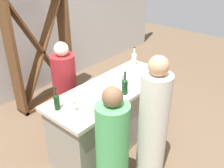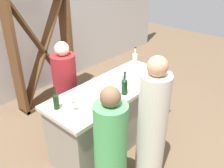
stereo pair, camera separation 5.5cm
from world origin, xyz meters
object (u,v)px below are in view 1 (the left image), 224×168
(person_right_guest, at_px, (65,92))
(water_pitcher, at_px, (121,81))
(wine_bottle_leftmost_dark_green, at_px, (57,101))
(wine_bottle_second_left_dark_green, at_px, (125,86))
(wine_glass_near_left, at_px, (161,65))
(wine_bottle_center_clear_pale, at_px, (134,58))
(person_left_guest, at_px, (112,153))
(wine_glass_near_right, at_px, (74,103))
(person_center_guest, at_px, (153,125))
(wine_rack, at_px, (41,51))
(wine_glass_near_center, at_px, (107,88))

(person_right_guest, bearing_deg, water_pitcher, 22.73)
(water_pitcher, distance_m, person_right_guest, 0.93)
(wine_bottle_leftmost_dark_green, bearing_deg, wine_bottle_second_left_dark_green, -25.52)
(water_pitcher, bearing_deg, wine_glass_near_left, -11.90)
(wine_bottle_center_clear_pale, bearing_deg, wine_bottle_second_left_dark_green, -150.73)
(person_left_guest, bearing_deg, water_pitcher, -44.91)
(wine_glass_near_right, relative_size, person_center_guest, 0.10)
(wine_rack, distance_m, wine_bottle_center_clear_pale, 1.60)
(wine_glass_near_right, xyz_separation_m, person_right_guest, (0.49, 0.77, -0.36))
(wine_bottle_second_left_dark_green, distance_m, wine_glass_near_center, 0.23)
(wine_bottle_leftmost_dark_green, bearing_deg, water_pitcher, -14.29)
(wine_bottle_leftmost_dark_green, xyz_separation_m, person_left_guest, (0.07, -0.78, -0.35))
(wine_glass_near_right, height_order, person_center_guest, person_center_guest)
(wine_glass_near_left, bearing_deg, wine_bottle_center_clear_pale, 93.61)
(wine_rack, relative_size, person_right_guest, 1.38)
(wine_glass_near_left, xyz_separation_m, wine_glass_near_right, (-1.54, 0.19, -0.00))
(wine_rack, xyz_separation_m, wine_bottle_leftmost_dark_green, (-0.86, -1.51, 0.03))
(wine_glass_near_center, bearing_deg, water_pitcher, 3.56)
(person_left_guest, bearing_deg, wine_glass_near_center, -33.18)
(wine_glass_near_center, distance_m, person_center_guest, 0.72)
(wine_rack, height_order, wine_bottle_second_left_dark_green, wine_rack)
(wine_bottle_second_left_dark_green, relative_size, wine_glass_near_right, 1.92)
(wine_bottle_leftmost_dark_green, height_order, wine_bottle_second_left_dark_green, wine_bottle_second_left_dark_green)
(wine_rack, bearing_deg, person_left_guest, -109.05)
(wine_bottle_leftmost_dark_green, xyz_separation_m, person_center_guest, (0.65, -0.90, -0.27))
(wine_bottle_second_left_dark_green, bearing_deg, person_left_guest, -150.34)
(wine_bottle_center_clear_pale, height_order, wine_glass_near_center, wine_bottle_center_clear_pale)
(wine_glass_near_center, xyz_separation_m, person_right_guest, (-0.01, 0.82, -0.37))
(wine_bottle_second_left_dark_green, distance_m, wine_glass_near_right, 0.71)
(wine_glass_near_center, relative_size, person_right_guest, 0.12)
(person_left_guest, height_order, person_center_guest, person_center_guest)
(person_center_guest, bearing_deg, person_left_guest, 86.89)
(wine_rack, bearing_deg, wine_bottle_second_left_dark_green, -92.46)
(wine_bottle_second_left_dark_green, bearing_deg, wine_glass_near_center, 146.06)
(water_pitcher, relative_size, person_right_guest, 0.13)
(wine_glass_near_right, bearing_deg, wine_bottle_second_left_dark_green, -14.72)
(wine_rack, bearing_deg, person_right_guest, -107.06)
(person_left_guest, bearing_deg, wine_glass_near_right, 9.20)
(wine_rack, relative_size, wine_glass_near_center, 11.87)
(wine_glass_near_right, bearing_deg, wine_bottle_leftmost_dark_green, 115.28)
(wine_glass_near_left, height_order, wine_glass_near_right, wine_glass_near_left)
(wine_rack, height_order, wine_glass_near_left, wine_rack)
(wine_bottle_leftmost_dark_green, bearing_deg, wine_glass_near_right, -64.72)
(person_left_guest, relative_size, person_right_guest, 1.01)
(wine_bottle_leftmost_dark_green, xyz_separation_m, person_right_guest, (0.58, 0.58, -0.36))
(wine_bottle_leftmost_dark_green, xyz_separation_m, wine_glass_near_right, (0.09, -0.19, 0.00))
(wine_glass_near_right, bearing_deg, person_center_guest, -51.54)
(person_left_guest, xyz_separation_m, person_right_guest, (0.50, 1.35, -0.01))
(wine_rack, xyz_separation_m, wine_glass_near_left, (0.77, -1.89, 0.04))
(wine_glass_near_left, relative_size, wine_glass_near_center, 0.97)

